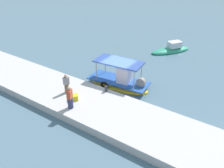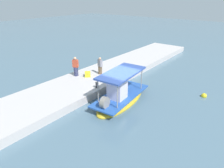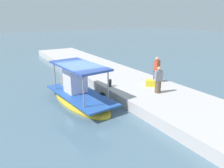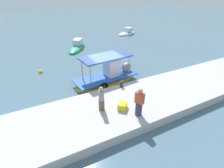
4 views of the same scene
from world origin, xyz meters
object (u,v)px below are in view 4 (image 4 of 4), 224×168
at_px(cargo_crate, 122,106).
at_px(moored_boat_near, 77,47).
at_px(mooring_bollard, 122,84).
at_px(fisherman_near_bollard, 139,103).
at_px(marker_buoy, 41,72).
at_px(fisherman_by_crate, 101,100).
at_px(moored_boat_mid, 127,33).
at_px(main_fishing_boat, 107,77).

relative_size(cargo_crate, moored_boat_near, 0.12).
distance_m(mooring_bollard, cargo_crate, 2.74).
bearing_deg(fisherman_near_bollard, marker_buoy, 112.22).
distance_m(cargo_crate, marker_buoy, 10.07).
height_order(fisherman_near_bollard, fisherman_by_crate, fisherman_near_bollard).
bearing_deg(cargo_crate, moored_boat_near, 82.96).
bearing_deg(fisherman_by_crate, cargo_crate, -22.07).
bearing_deg(marker_buoy, moored_boat_mid, 31.22).
distance_m(fisherman_by_crate, moored_boat_near, 14.90).
bearing_deg(cargo_crate, moored_boat_mid, 57.26).
xyz_separation_m(fisherman_by_crate, moored_boat_mid, (13.40, 18.49, -1.15)).
xyz_separation_m(marker_buoy, moored_boat_near, (5.53, 5.68, 0.14)).
distance_m(fisherman_by_crate, marker_buoy, 9.29).
bearing_deg(moored_boat_mid, fisherman_near_bollard, -120.33).
bearing_deg(mooring_bollard, moored_boat_mid, 56.79).
relative_size(main_fishing_boat, moored_boat_near, 1.14).
bearing_deg(marker_buoy, main_fishing_boat, -44.07).
bearing_deg(fisherman_by_crate, main_fishing_boat, 59.72).
xyz_separation_m(fisherman_near_bollard, cargo_crate, (-0.54, 0.96, -0.61)).
relative_size(fisherman_by_crate, moored_boat_near, 0.32).
relative_size(fisherman_near_bollard, moored_boat_mid, 0.43).
height_order(fisherman_by_crate, moored_boat_near, fisherman_by_crate).
xyz_separation_m(fisherman_by_crate, moored_boat_near, (3.05, 14.54, -1.12)).
bearing_deg(mooring_bollard, fisherman_near_bollard, -103.53).
distance_m(fisherman_by_crate, mooring_bollard, 3.21).
bearing_deg(moored_boat_near, fisherman_by_crate, -101.85).
bearing_deg(fisherman_near_bollard, moored_boat_mid, 59.67).
bearing_deg(mooring_bollard, cargo_crate, -119.38).
relative_size(fisherman_near_bollard, mooring_bollard, 3.65).
relative_size(fisherman_by_crate, mooring_bollard, 3.31).
bearing_deg(cargo_crate, fisherman_near_bollard, -60.74).
relative_size(fisherman_near_bollard, fisherman_by_crate, 1.10).
bearing_deg(mooring_bollard, moored_boat_near, 87.68).
relative_size(main_fishing_boat, marker_buoy, 13.56).
height_order(fisherman_by_crate, marker_buoy, fisherman_by_crate).
distance_m(fisherman_near_bollard, cargo_crate, 1.26).
bearing_deg(marker_buoy, moored_boat_near, 45.74).
bearing_deg(fisherman_by_crate, marker_buoy, 105.62).
height_order(main_fishing_boat, mooring_bollard, main_fishing_boat).
height_order(mooring_bollard, moored_boat_mid, moored_boat_mid).
relative_size(marker_buoy, moored_boat_mid, 0.10).
xyz_separation_m(fisherman_by_crate, mooring_bollard, (2.54, 1.90, -0.49)).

